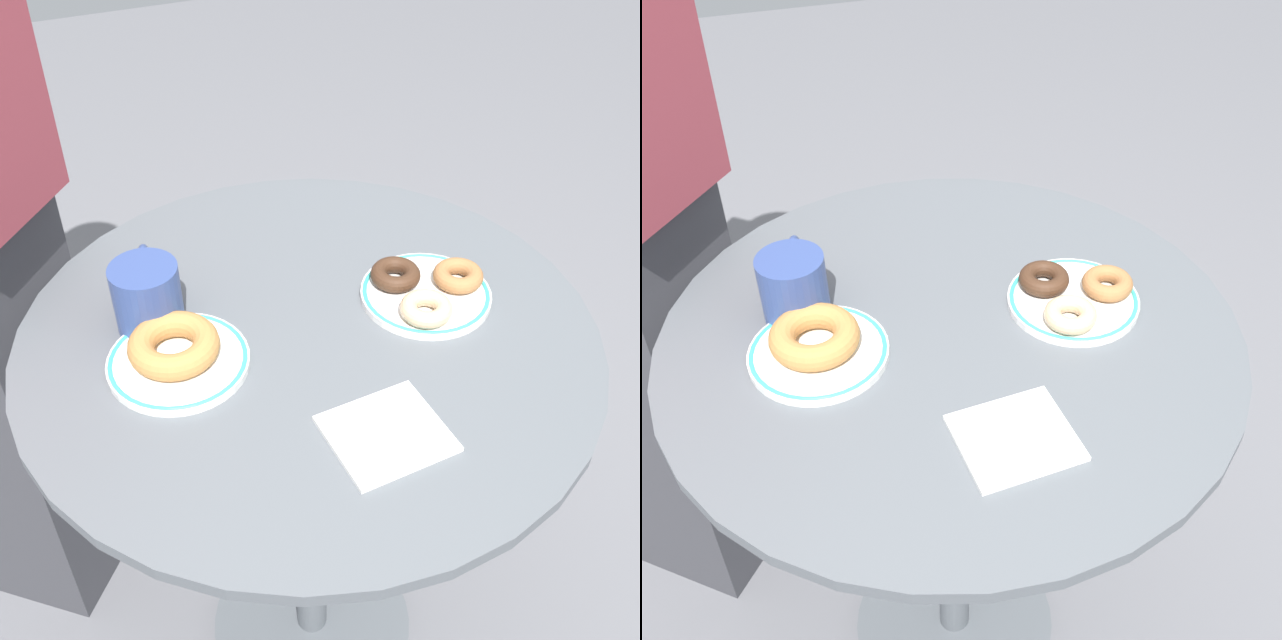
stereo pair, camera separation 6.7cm
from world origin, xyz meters
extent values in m
cube|color=slate|center=(0.00, 0.00, -0.01)|extent=(7.00, 7.00, 0.02)
cylinder|color=#565B60|center=(0.00, 0.00, 0.76)|extent=(0.76, 0.76, 0.02)
cylinder|color=#565B60|center=(0.00, 0.00, 0.39)|extent=(0.06, 0.06, 0.73)
cylinder|color=#565B60|center=(0.00, 0.00, 0.01)|extent=(0.37, 0.37, 0.03)
cylinder|color=white|center=(-0.17, 0.00, 0.78)|extent=(0.18, 0.18, 0.01)
torus|color=#38B2A8|center=(-0.17, 0.00, 0.78)|extent=(0.17, 0.17, 0.01)
cylinder|color=white|center=(0.17, 0.00, 0.78)|extent=(0.18, 0.18, 0.01)
torus|color=#38B2A8|center=(0.17, 0.00, 0.78)|extent=(0.17, 0.17, 0.01)
torus|color=#BC7F42|center=(-0.17, 0.01, 0.80)|extent=(0.12, 0.12, 0.03)
torus|color=#A36B3D|center=(0.22, 0.00, 0.79)|extent=(0.08, 0.08, 0.02)
torus|color=#422819|center=(0.14, 0.04, 0.79)|extent=(0.08, 0.08, 0.02)
torus|color=#E0B789|center=(0.15, -0.05, 0.79)|extent=(0.07, 0.07, 0.02)
cube|color=white|center=(0.01, -0.20, 0.77)|extent=(0.14, 0.13, 0.01)
cylinder|color=#334784|center=(-0.19, 0.09, 0.82)|extent=(0.09, 0.09, 0.09)
torus|color=#334784|center=(-0.18, 0.14, 0.82)|extent=(0.03, 0.07, 0.07)
cube|color=#3D3D42|center=(-0.47, 0.38, 0.43)|extent=(0.42, 0.40, 0.86)
camera|label=1|loc=(-0.28, -0.72, 1.45)|focal=44.17mm
camera|label=2|loc=(-0.22, -0.74, 1.45)|focal=44.17mm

